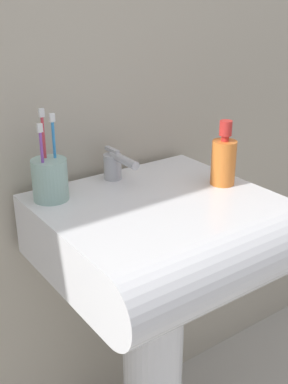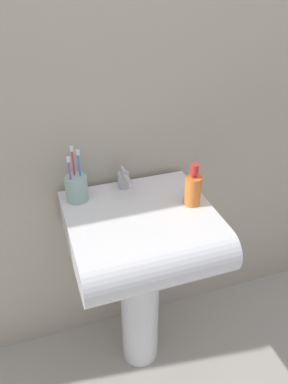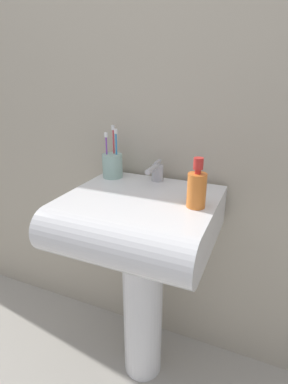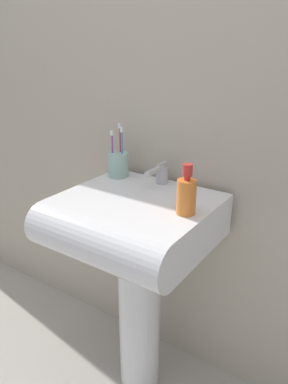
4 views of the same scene
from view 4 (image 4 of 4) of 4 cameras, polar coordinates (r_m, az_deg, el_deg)
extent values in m
plane|color=#ADA89E|center=(1.87, -0.66, -26.28)|extent=(6.00, 6.00, 0.00)
cube|color=#B7AD99|center=(1.49, 5.22, 14.35)|extent=(5.00, 0.05, 2.40)
cylinder|color=white|center=(1.62, -0.71, -17.88)|extent=(0.17, 0.17, 0.71)
cube|color=white|center=(1.39, -0.80, -3.91)|extent=(0.54, 0.45, 0.16)
cylinder|color=white|center=(1.23, -6.79, -7.60)|extent=(0.54, 0.16, 0.16)
cylinder|color=#B7B7BC|center=(1.48, 2.76, 2.59)|extent=(0.05, 0.05, 0.07)
cylinder|color=#B7B7BC|center=(1.43, 1.63, 3.28)|extent=(0.02, 0.11, 0.02)
cube|color=#B7B7BC|center=(1.47, 2.79, 4.28)|extent=(0.01, 0.06, 0.01)
cylinder|color=#99BFB2|center=(1.56, -3.96, 4.18)|extent=(0.09, 0.09, 0.10)
cylinder|color=purple|center=(1.55, -4.81, 5.76)|extent=(0.01, 0.01, 0.16)
cube|color=white|center=(1.53, -4.92, 8.96)|extent=(0.01, 0.01, 0.02)
cylinder|color=#338CD8|center=(1.54, -3.34, 5.94)|extent=(0.01, 0.01, 0.17)
cube|color=white|center=(1.51, -3.42, 9.45)|extent=(0.01, 0.01, 0.02)
cylinder|color=#D83F4C|center=(1.56, -3.63, 6.36)|extent=(0.01, 0.01, 0.19)
cube|color=white|center=(1.53, -3.72, 10.05)|extent=(0.01, 0.01, 0.02)
cylinder|color=orange|center=(1.21, 6.47, -0.75)|extent=(0.06, 0.06, 0.12)
cylinder|color=red|center=(1.19, 6.60, 2.17)|extent=(0.02, 0.02, 0.01)
cylinder|color=red|center=(1.18, 6.66, 3.37)|extent=(0.03, 0.03, 0.04)
camera|label=1|loc=(1.37, -50.43, 12.18)|focal=45.00mm
camera|label=2|loc=(1.11, -66.61, 25.22)|focal=35.00mm
camera|label=3|loc=(0.34, -37.68, -1.93)|focal=28.00mm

